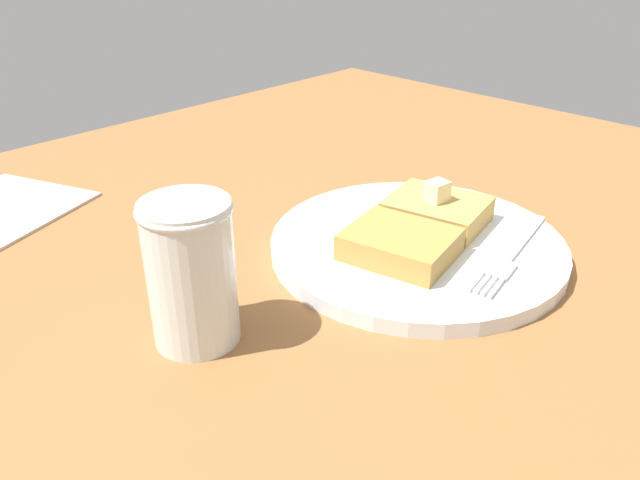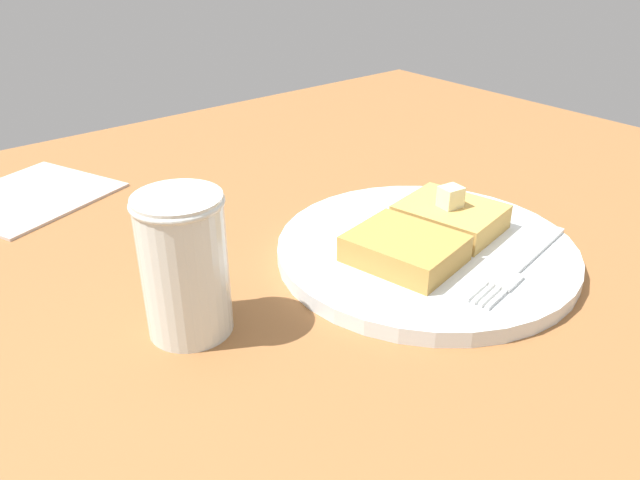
{
  "view_description": "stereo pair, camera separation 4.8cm",
  "coord_description": "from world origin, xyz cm",
  "px_view_note": "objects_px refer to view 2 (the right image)",
  "views": [
    {
      "loc": [
        41.17,
        29.77,
        29.28
      ],
      "look_at": [
        10.5,
        -0.02,
        6.66
      ],
      "focal_mm": 35.0,
      "sensor_mm": 36.0,
      "label": 1
    },
    {
      "loc": [
        37.61,
        33.04,
        29.28
      ],
      "look_at": [
        10.5,
        -0.02,
        6.66
      ],
      "focal_mm": 35.0,
      "sensor_mm": 36.0,
      "label": 2
    }
  ],
  "objects_px": {
    "napkin": "(29,196)",
    "syrup_jar": "(185,271)",
    "fork": "(517,268)",
    "plate": "(427,249)"
  },
  "relations": [
    {
      "from": "syrup_jar",
      "to": "napkin",
      "type": "xyz_separation_m",
      "value": [
        0.02,
        -0.32,
        -0.05
      ]
    },
    {
      "from": "syrup_jar",
      "to": "fork",
      "type": "bearing_deg",
      "value": 154.26
    },
    {
      "from": "syrup_jar",
      "to": "napkin",
      "type": "relative_size",
      "value": 0.69
    },
    {
      "from": "syrup_jar",
      "to": "napkin",
      "type": "height_order",
      "value": "syrup_jar"
    },
    {
      "from": "napkin",
      "to": "fork",
      "type": "bearing_deg",
      "value": 120.41
    },
    {
      "from": "fork",
      "to": "syrup_jar",
      "type": "distance_m",
      "value": 0.26
    },
    {
      "from": "plate",
      "to": "syrup_jar",
      "type": "relative_size",
      "value": 2.46
    },
    {
      "from": "napkin",
      "to": "syrup_jar",
      "type": "bearing_deg",
      "value": 93.28
    },
    {
      "from": "fork",
      "to": "syrup_jar",
      "type": "height_order",
      "value": "syrup_jar"
    },
    {
      "from": "plate",
      "to": "fork",
      "type": "height_order",
      "value": "fork"
    }
  ]
}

